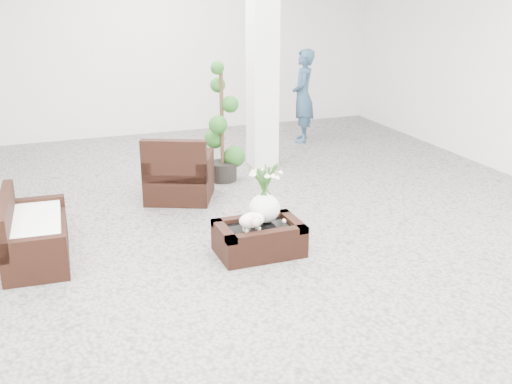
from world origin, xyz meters
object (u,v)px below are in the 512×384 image
object	(u,v)px
coffee_table	(259,240)
loveseat	(35,227)
armchair	(179,166)
topiary	(222,123)

from	to	relation	value
coffee_table	loveseat	distance (m)	2.36
coffee_table	loveseat	xyz separation A→B (m)	(-2.24, 0.72, 0.19)
armchair	loveseat	size ratio (longest dim) A/B	0.68
armchair	loveseat	world-z (taller)	armchair
loveseat	topiary	xyz separation A→B (m)	(2.65, 1.85, 0.50)
loveseat	topiary	size ratio (longest dim) A/B	0.77
coffee_table	armchair	bearing A→B (deg)	100.23
loveseat	armchair	bearing A→B (deg)	-51.75
armchair	topiary	bearing A→B (deg)	-121.47
armchair	loveseat	xyz separation A→B (m)	(-1.88, -1.31, -0.10)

